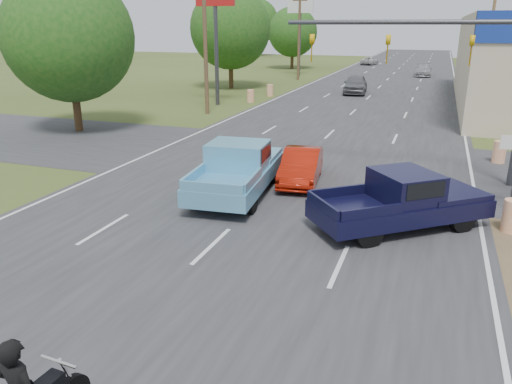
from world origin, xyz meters
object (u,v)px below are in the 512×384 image
at_px(distant_car_grey, 356,84).
at_px(distant_car_white, 369,61).
at_px(navy_pickup, 404,200).
at_px(distant_car_silver, 423,70).
at_px(red_convertible, 301,166).
at_px(blue_pickup, 239,168).

relative_size(distant_car_grey, distant_car_white, 1.14).
relative_size(navy_pickup, distant_car_grey, 1.12).
relative_size(navy_pickup, distant_car_white, 1.28).
relative_size(distant_car_silver, distant_car_white, 1.11).
xyz_separation_m(navy_pickup, distant_car_grey, (-6.42, 30.97, -0.07)).
relative_size(red_convertible, blue_pickup, 0.66).
distance_m(distant_car_grey, distant_car_white, 35.22).
distance_m(blue_pickup, navy_pickup, 6.08).
bearing_deg(red_convertible, navy_pickup, -47.44).
xyz_separation_m(distant_car_grey, distant_car_silver, (5.11, 18.87, -0.14)).
relative_size(navy_pickup, distant_car_silver, 1.15).
bearing_deg(blue_pickup, distant_car_grey, 85.54).
xyz_separation_m(distant_car_silver, distant_car_white, (-8.58, 16.17, -0.09)).
height_order(distant_car_silver, distant_car_white, distant_car_silver).
bearing_deg(red_convertible, distant_car_white, 87.54).
height_order(red_convertible, distant_car_grey, distant_car_grey).
bearing_deg(distant_car_grey, red_convertible, -90.61).
height_order(red_convertible, distant_car_white, red_convertible).
height_order(red_convertible, blue_pickup, blue_pickup).
xyz_separation_m(blue_pickup, distant_car_white, (-3.96, 64.66, -0.38)).
bearing_deg(distant_car_silver, distant_car_white, 116.87).
bearing_deg(navy_pickup, distant_car_grey, 152.36).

